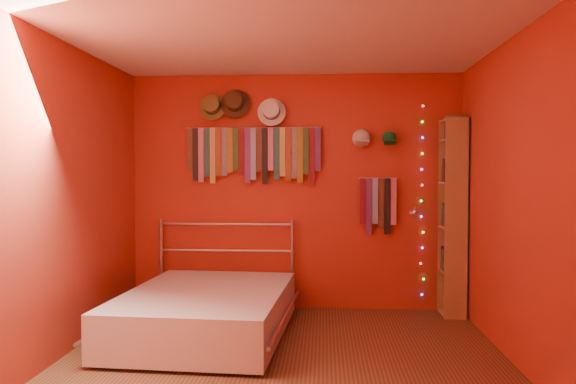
% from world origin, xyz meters
% --- Properties ---
extents(ground, '(3.50, 3.50, 0.00)m').
position_xyz_m(ground, '(0.00, 0.00, 0.00)').
color(ground, '#522C1C').
rests_on(ground, ground).
extents(back_wall, '(3.50, 0.02, 2.50)m').
position_xyz_m(back_wall, '(0.00, 1.75, 1.25)').
color(back_wall, maroon).
rests_on(back_wall, ground).
extents(right_wall, '(0.02, 3.50, 2.50)m').
position_xyz_m(right_wall, '(1.75, 0.00, 1.25)').
color(right_wall, maroon).
rests_on(right_wall, ground).
extents(left_wall, '(0.02, 3.50, 2.50)m').
position_xyz_m(left_wall, '(-1.75, 0.00, 1.25)').
color(left_wall, maroon).
rests_on(left_wall, ground).
extents(ceiling, '(3.50, 3.50, 0.02)m').
position_xyz_m(ceiling, '(0.00, 0.00, 2.50)').
color(ceiling, white).
rests_on(ceiling, back_wall).
extents(tie_rack, '(1.45, 0.03, 0.60)m').
position_xyz_m(tie_rack, '(-0.44, 1.69, 1.68)').
color(tie_rack, '#B0B0B5').
rests_on(tie_rack, back_wall).
extents(small_tie_rack, '(0.40, 0.03, 0.60)m').
position_xyz_m(small_tie_rack, '(0.88, 1.68, 1.15)').
color(small_tie_rack, '#B0B0B5').
rests_on(small_tie_rack, back_wall).
extents(fedora_olive, '(0.30, 0.16, 0.29)m').
position_xyz_m(fedora_olive, '(-0.88, 1.65, 2.16)').
color(fedora_olive, olive).
rests_on(fedora_olive, back_wall).
extents(fedora_brown, '(0.31, 0.17, 0.31)m').
position_xyz_m(fedora_brown, '(-0.63, 1.65, 2.20)').
color(fedora_brown, '#442E18').
rests_on(fedora_brown, back_wall).
extents(fedora_white, '(0.30, 0.16, 0.30)m').
position_xyz_m(fedora_white, '(-0.25, 1.65, 2.10)').
color(fedora_white, white).
rests_on(fedora_white, back_wall).
extents(cap_white, '(0.18, 0.23, 0.18)m').
position_xyz_m(cap_white, '(0.70, 1.70, 1.82)').
color(cap_white, silver).
rests_on(cap_white, back_wall).
extents(cap_green, '(0.16, 0.20, 0.16)m').
position_xyz_m(cap_green, '(0.99, 1.70, 1.82)').
color(cap_green, '#176A2F').
rests_on(cap_green, back_wall).
extents(fairy_lights, '(0.05, 0.02, 2.00)m').
position_xyz_m(fairy_lights, '(1.34, 1.71, 1.16)').
color(fairy_lights, '#FF3333').
rests_on(fairy_lights, back_wall).
extents(reading_lamp, '(0.07, 0.31, 0.09)m').
position_xyz_m(reading_lamp, '(1.22, 1.51, 1.05)').
color(reading_lamp, '#B0B0B5').
rests_on(reading_lamp, back_wall).
extents(bookshelf, '(0.25, 0.34, 2.00)m').
position_xyz_m(bookshelf, '(1.66, 1.53, 1.02)').
color(bookshelf, olive).
rests_on(bookshelf, ground).
extents(bed, '(1.56, 2.03, 0.96)m').
position_xyz_m(bed, '(-0.73, 0.65, 0.22)').
color(bed, '#B0B0B5').
rests_on(bed, ground).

